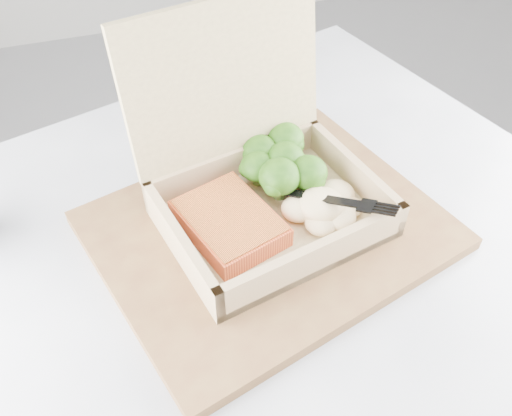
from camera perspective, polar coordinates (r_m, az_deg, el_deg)
name	(u,v)px	position (r m, az deg, el deg)	size (l,w,h in m)	color
cafe_table	(283,356)	(0.78, 2.73, -14.56)	(0.97, 0.97, 0.72)	black
serving_tray	(269,230)	(0.65, 1.28, -2.23)	(0.37, 0.30, 0.02)	brown
takeout_container	(256,170)	(0.63, 0.00, 3.85)	(0.27, 0.26, 0.22)	tan
salmon_fillet	(229,223)	(0.61, -2.68, -1.53)	(0.09, 0.11, 0.02)	#D65D2A
broccoli_pile	(285,165)	(0.67, 2.93, 4.36)	(0.12, 0.12, 0.04)	#3C781A
mashed_potatoes	(321,205)	(0.63, 6.53, 0.32)	(0.09, 0.07, 0.03)	beige
plastic_fork	(301,191)	(0.63, 4.48, 1.66)	(0.11, 0.12, 0.03)	black
receipt	(213,133)	(0.79, -4.34, 7.44)	(0.08, 0.15, 0.00)	white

